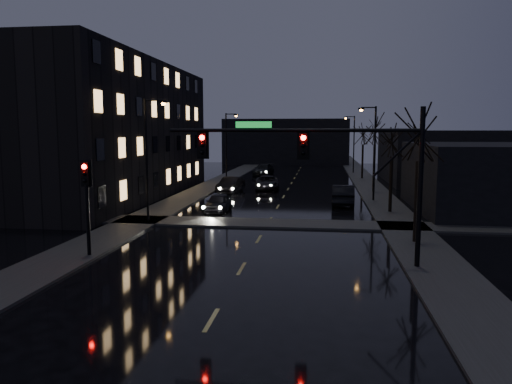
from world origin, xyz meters
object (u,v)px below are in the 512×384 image
(oncoming_car_a, at_px, (218,203))
(lead_car, at_px, (343,195))
(oncoming_car_c, at_px, (267,183))
(oncoming_car_d, at_px, (263,170))
(oncoming_car_b, at_px, (231,185))

(oncoming_car_a, bearing_deg, lead_car, 27.02)
(oncoming_car_a, xyz_separation_m, oncoming_car_c, (2.07, 14.41, 0.03))
(oncoming_car_c, distance_m, oncoming_car_d, 16.19)
(oncoming_car_d, bearing_deg, oncoming_car_a, -81.97)
(oncoming_car_a, xyz_separation_m, oncoming_car_b, (-1.16, 11.35, 0.08))
(oncoming_car_a, height_order, oncoming_car_d, oncoming_car_d)
(oncoming_car_a, bearing_deg, oncoming_car_c, 82.15)
(oncoming_car_a, relative_size, lead_car, 0.80)
(oncoming_car_c, distance_m, lead_car, 12.13)
(oncoming_car_a, distance_m, oncoming_car_b, 11.41)
(oncoming_car_b, relative_size, lead_car, 0.92)
(oncoming_car_c, relative_size, oncoming_car_d, 0.97)
(oncoming_car_b, height_order, lead_car, lead_car)
(oncoming_car_d, bearing_deg, lead_car, -62.00)
(oncoming_car_b, relative_size, oncoming_car_c, 0.91)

